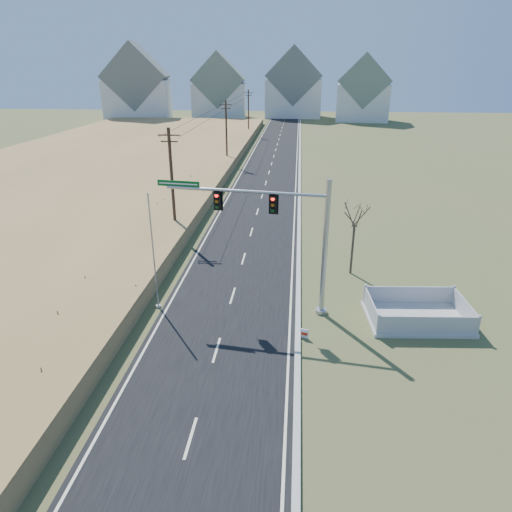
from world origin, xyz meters
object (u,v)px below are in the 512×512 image
Objects in this scene: open_sign at (304,334)px; flagpole at (154,264)px; traffic_signal_mast at (291,233)px; bare_tree at (355,214)px; fence_enclosure at (416,316)px.

flagpole is (-8.80, 2.63, 2.54)m from open_sign.
flagpole is (-7.90, -0.47, -2.01)m from traffic_signal_mast.
open_sign is 9.53m from flagpole.
flagpole is 13.60m from bare_tree.
fence_enclosure is 8.06m from bare_tree.
open_sign is at bearing -110.85° from bare_tree.
flagpole is at bearing 179.76° from open_sign.
bare_tree is at bearing 60.33° from traffic_signal_mast.
traffic_signal_mast is at bearing -127.08° from bare_tree.
traffic_signal_mast reaches higher than bare_tree.
fence_enclosure is 6.88m from open_sign.
traffic_signal_mast is 1.41× the size of flagpole.
bare_tree is (12.10, 6.03, 1.53)m from flagpole.
fence_enclosure is 0.83× the size of flagpole.
fence_enclosure is (7.32, -0.64, -4.59)m from traffic_signal_mast.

